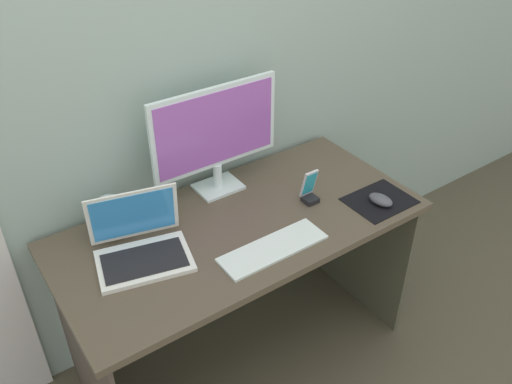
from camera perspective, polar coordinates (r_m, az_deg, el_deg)
ground_plane at (r=2.49m, az=-1.39°, el=-16.52°), size 8.00×8.00×0.00m
wall_back at (r=2.01m, az=-7.98°, el=14.22°), size 6.00×0.04×2.50m
desk at (r=2.08m, az=-1.61°, el=-6.58°), size 1.37×0.66×0.72m
monitor at (r=2.04m, az=-4.30°, el=6.20°), size 0.54×0.14×0.44m
laptop at (r=1.85m, az=-12.23°, el=-5.53°), size 0.36×0.31×0.22m
fishbowl at (r=1.97m, az=-15.25°, el=-2.33°), size 0.15×0.15×0.15m
keyboard_external at (r=1.86m, az=1.84°, el=-6.01°), size 0.40×0.13×0.01m
mousepad at (r=2.14m, az=13.02°, el=-0.89°), size 0.25×0.20×0.00m
mouse at (r=2.11m, az=13.16°, el=-0.82°), size 0.08×0.11×0.04m
phone_in_dock at (r=2.07m, az=5.73°, el=0.15°), size 0.06×0.06×0.14m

